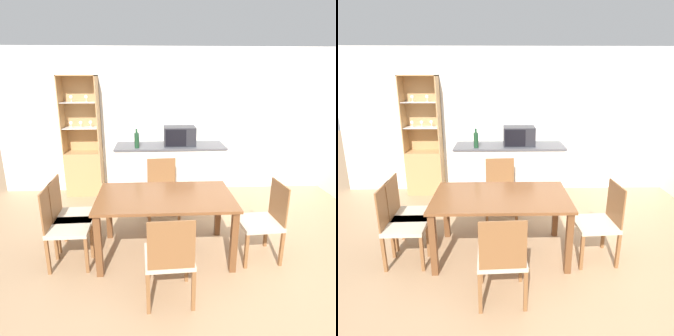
% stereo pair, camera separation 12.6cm
% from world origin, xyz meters
% --- Properties ---
extents(ground_plane, '(18.00, 18.00, 0.00)m').
position_xyz_m(ground_plane, '(0.00, 0.00, 0.00)').
color(ground_plane, '#A37F5B').
extents(wall_back, '(6.80, 0.06, 2.55)m').
position_xyz_m(wall_back, '(0.00, 2.63, 1.27)').
color(wall_back, white).
rests_on(wall_back, ground_plane).
extents(kitchen_counter, '(1.75, 0.59, 1.01)m').
position_xyz_m(kitchen_counter, '(-0.39, 1.92, 0.50)').
color(kitchen_counter, silver).
rests_on(kitchen_counter, ground_plane).
extents(display_cabinet, '(0.63, 0.35, 2.09)m').
position_xyz_m(display_cabinet, '(-1.90, 2.44, 0.60)').
color(display_cabinet, tan).
rests_on(display_cabinet, ground_plane).
extents(dining_table, '(1.57, 0.93, 0.75)m').
position_xyz_m(dining_table, '(-0.53, 0.42, 0.65)').
color(dining_table, brown).
rests_on(dining_table, ground_plane).
extents(dining_chair_head_near, '(0.47, 0.47, 0.93)m').
position_xyz_m(dining_chair_head_near, '(-0.53, -0.39, 0.47)').
color(dining_chair_head_near, '#C1B299').
rests_on(dining_chair_head_near, ground_plane).
extents(dining_chair_head_far, '(0.48, 0.48, 0.93)m').
position_xyz_m(dining_chair_head_far, '(-0.54, 1.23, 0.47)').
color(dining_chair_head_far, '#C1B299').
rests_on(dining_chair_head_far, ground_plane).
extents(dining_chair_side_right_near, '(0.48, 0.48, 0.93)m').
position_xyz_m(dining_chair_side_right_near, '(0.60, 0.28, 0.47)').
color(dining_chair_side_right_near, '#C1B299').
rests_on(dining_chair_side_right_near, ground_plane).
extents(dining_chair_side_left_near, '(0.46, 0.46, 0.93)m').
position_xyz_m(dining_chair_side_left_near, '(-1.66, 0.28, 0.47)').
color(dining_chair_side_left_near, '#C1B299').
rests_on(dining_chair_side_left_near, ground_plane).
extents(dining_chair_side_left_far, '(0.47, 0.47, 0.93)m').
position_xyz_m(dining_chair_side_left_far, '(-1.66, 0.56, 0.47)').
color(dining_chair_side_left_far, '#C1B299').
rests_on(dining_chair_side_left_far, ground_plane).
extents(microwave, '(0.50, 0.35, 0.30)m').
position_xyz_m(microwave, '(-0.24, 1.91, 1.16)').
color(microwave, '#232328').
rests_on(microwave, kitchen_counter).
extents(wine_bottle, '(0.07, 0.07, 0.30)m').
position_xyz_m(wine_bottle, '(-0.91, 1.75, 1.13)').
color(wine_bottle, '#193D23').
rests_on(wine_bottle, kitchen_counter).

